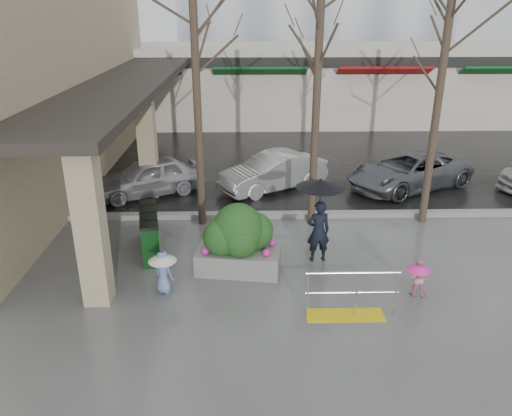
{
  "coord_description": "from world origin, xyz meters",
  "views": [
    {
      "loc": [
        -0.73,
        -9.85,
        5.91
      ],
      "look_at": [
        -0.47,
        1.54,
        1.3
      ],
      "focal_mm": 35.0,
      "sensor_mm": 36.0,
      "label": 1
    }
  ],
  "objects_px": {
    "child_blue": "(163,267)",
    "car_a": "(148,177)",
    "handrail": "(349,300)",
    "woman": "(319,212)",
    "car_c": "(409,171)",
    "tree_midwest": "(319,35)",
    "news_boxes": "(150,232)",
    "planter": "(239,239)",
    "tree_west": "(195,41)",
    "tree_mideast": "(445,50)",
    "child_pink": "(418,274)",
    "car_b": "(273,172)"
  },
  "relations": [
    {
      "from": "tree_west",
      "to": "car_b",
      "type": "distance_m",
      "value": 5.77
    },
    {
      "from": "woman",
      "to": "news_boxes",
      "type": "bearing_deg",
      "value": -15.29
    },
    {
      "from": "handrail",
      "to": "tree_midwest",
      "type": "xyz_separation_m",
      "value": [
        -0.16,
        4.8,
        4.86
      ]
    },
    {
      "from": "tree_mideast",
      "to": "woman",
      "type": "bearing_deg",
      "value": -145.55
    },
    {
      "from": "car_a",
      "to": "child_blue",
      "type": "bearing_deg",
      "value": -13.65
    },
    {
      "from": "child_blue",
      "to": "car_a",
      "type": "distance_m",
      "value": 6.41
    },
    {
      "from": "tree_midwest",
      "to": "child_blue",
      "type": "xyz_separation_m",
      "value": [
        -3.75,
        -3.78,
        -4.62
      ]
    },
    {
      "from": "planter",
      "to": "car_a",
      "type": "height_order",
      "value": "planter"
    },
    {
      "from": "car_c",
      "to": "car_a",
      "type": "bearing_deg",
      "value": -114.09
    },
    {
      "from": "woman",
      "to": "car_a",
      "type": "xyz_separation_m",
      "value": [
        -5.03,
        4.83,
        -0.69
      ]
    },
    {
      "from": "handrail",
      "to": "car_c",
      "type": "bearing_deg",
      "value": 65.08
    },
    {
      "from": "planter",
      "to": "woman",
      "type": "bearing_deg",
      "value": 13.55
    },
    {
      "from": "child_blue",
      "to": "handrail",
      "type": "bearing_deg",
      "value": -160.41
    },
    {
      "from": "woman",
      "to": "child_pink",
      "type": "bearing_deg",
      "value": 131.82
    },
    {
      "from": "planter",
      "to": "tree_midwest",
      "type": "bearing_deg",
      "value": 53.44
    },
    {
      "from": "planter",
      "to": "car_a",
      "type": "bearing_deg",
      "value": 120.16
    },
    {
      "from": "car_a",
      "to": "tree_west",
      "type": "bearing_deg",
      "value": 12.27
    },
    {
      "from": "tree_midwest",
      "to": "news_boxes",
      "type": "xyz_separation_m",
      "value": [
        -4.39,
        -1.78,
        -4.69
      ]
    },
    {
      "from": "planter",
      "to": "car_b",
      "type": "xyz_separation_m",
      "value": [
        1.14,
        5.75,
        -0.19
      ]
    },
    {
      "from": "tree_midwest",
      "to": "car_c",
      "type": "height_order",
      "value": "tree_midwest"
    },
    {
      "from": "tree_midwest",
      "to": "car_a",
      "type": "xyz_separation_m",
      "value": [
        -5.18,
        2.46,
        -4.6
      ]
    },
    {
      "from": "news_boxes",
      "to": "handrail",
      "type": "bearing_deg",
      "value": -44.8
    },
    {
      "from": "child_blue",
      "to": "car_b",
      "type": "distance_m",
      "value": 7.25
    },
    {
      "from": "tree_mideast",
      "to": "woman",
      "type": "distance_m",
      "value": 5.48
    },
    {
      "from": "child_blue",
      "to": "planter",
      "type": "relative_size",
      "value": 0.48
    },
    {
      "from": "handrail",
      "to": "tree_mideast",
      "type": "bearing_deg",
      "value": 56.81
    },
    {
      "from": "car_a",
      "to": "woman",
      "type": "bearing_deg",
      "value": 19.64
    },
    {
      "from": "tree_midwest",
      "to": "planter",
      "type": "distance_m",
      "value": 5.65
    },
    {
      "from": "child_blue",
      "to": "car_c",
      "type": "distance_m",
      "value": 10.08
    },
    {
      "from": "handrail",
      "to": "woman",
      "type": "relative_size",
      "value": 0.88
    },
    {
      "from": "tree_mideast",
      "to": "handrail",
      "type": "bearing_deg",
      "value": -123.19
    },
    {
      "from": "tree_west",
      "to": "planter",
      "type": "distance_m",
      "value": 5.24
    },
    {
      "from": "tree_west",
      "to": "planter",
      "type": "xyz_separation_m",
      "value": [
        1.1,
        -2.84,
        -4.26
      ]
    },
    {
      "from": "news_boxes",
      "to": "car_b",
      "type": "distance_m",
      "value": 5.81
    },
    {
      "from": "tree_mideast",
      "to": "news_boxes",
      "type": "distance_m",
      "value": 9.0
    },
    {
      "from": "child_pink",
      "to": "car_b",
      "type": "relative_size",
      "value": 0.23
    },
    {
      "from": "child_blue",
      "to": "car_c",
      "type": "relative_size",
      "value": 0.22
    },
    {
      "from": "planter",
      "to": "car_c",
      "type": "xyz_separation_m",
      "value": [
        5.86,
        5.78,
        -0.19
      ]
    },
    {
      "from": "tree_midwest",
      "to": "car_a",
      "type": "relative_size",
      "value": 1.89
    },
    {
      "from": "tree_mideast",
      "to": "car_a",
      "type": "distance_m",
      "value": 9.79
    },
    {
      "from": "tree_midwest",
      "to": "news_boxes",
      "type": "bearing_deg",
      "value": -157.93
    },
    {
      "from": "woman",
      "to": "car_c",
      "type": "distance_m",
      "value": 6.62
    },
    {
      "from": "woman",
      "to": "car_c",
      "type": "bearing_deg",
      "value": -133.82
    },
    {
      "from": "woman",
      "to": "tree_mideast",
      "type": "bearing_deg",
      "value": -153.02
    },
    {
      "from": "tree_midwest",
      "to": "car_b",
      "type": "xyz_separation_m",
      "value": [
        -0.97,
        2.91,
        -4.6
      ]
    },
    {
      "from": "tree_midwest",
      "to": "woman",
      "type": "distance_m",
      "value": 4.58
    },
    {
      "from": "woman",
      "to": "car_a",
      "type": "relative_size",
      "value": 0.58
    },
    {
      "from": "child_blue",
      "to": "car_c",
      "type": "xyz_separation_m",
      "value": [
        7.51,
        6.73,
        0.02
      ]
    },
    {
      "from": "planter",
      "to": "car_c",
      "type": "height_order",
      "value": "planter"
    },
    {
      "from": "handrail",
      "to": "car_a",
      "type": "distance_m",
      "value": 9.02
    }
  ]
}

